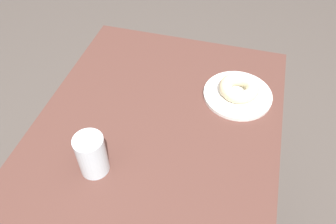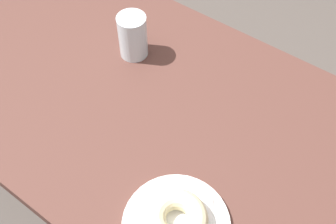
# 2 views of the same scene
# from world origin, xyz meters

# --- Properties ---
(table) EXTENTS (1.21, 0.65, 0.73)m
(table) POSITION_xyz_m (0.00, 0.00, 0.64)
(table) COLOR #503029
(table) RESTS_ON ground_plane
(plate_sugar_ring) EXTENTS (0.20, 0.20, 0.01)m
(plate_sugar_ring) POSITION_xyz_m (-0.37, 0.19, 0.74)
(plate_sugar_ring) COLOR white
(plate_sugar_ring) RESTS_ON table
(napkin_sugar_ring) EXTENTS (0.17, 0.17, 0.00)m
(napkin_sugar_ring) POSITION_xyz_m (-0.37, 0.19, 0.75)
(napkin_sugar_ring) COLOR white
(napkin_sugar_ring) RESTS_ON plate_sugar_ring
(donut_sugar_ring) EXTENTS (0.11, 0.11, 0.04)m
(donut_sugar_ring) POSITION_xyz_m (-0.37, 0.19, 0.77)
(donut_sugar_ring) COLOR beige
(donut_sugar_ring) RESTS_ON napkin_sugar_ring
(water_glass) EXTENTS (0.07, 0.07, 0.11)m
(water_glass) POSITION_xyz_m (-0.03, -0.10, 0.79)
(water_glass) COLOR silver
(water_glass) RESTS_ON table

